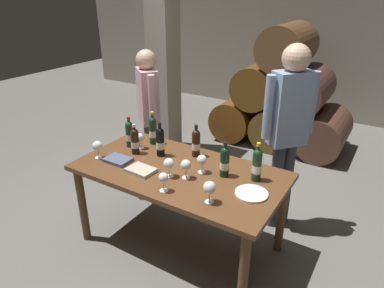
{
  "coord_description": "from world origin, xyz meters",
  "views": [
    {
      "loc": [
        1.39,
        -2.05,
        2.12
      ],
      "look_at": [
        0.0,
        0.2,
        0.91
      ],
      "focal_mm": 32.42,
      "sensor_mm": 36.0,
      "label": 1
    }
  ],
  "objects_px": {
    "wine_glass_1": "(169,164)",
    "sommelier_presenting": "(288,123)",
    "wine_bottle_2": "(153,130)",
    "wine_glass_3": "(97,146)",
    "wine_glass_0": "(202,160)",
    "taster_seated_left": "(149,108)",
    "wine_bottle_3": "(135,141)",
    "wine_glass_6": "(186,165)",
    "wine_bottle_5": "(160,142)",
    "wine_glass_5": "(140,138)",
    "wine_bottle_6": "(130,134)",
    "serving_plate": "(251,194)",
    "wine_bottle_1": "(196,143)",
    "wine_glass_2": "(163,178)",
    "wine_glass_4": "(210,188)",
    "wine_bottle_0": "(257,164)",
    "wine_bottle_4": "(225,161)",
    "leather_ledger": "(141,170)",
    "tasting_notebook": "(118,160)",
    "dining_table": "(179,179)"
  },
  "relations": [
    {
      "from": "wine_bottle_5",
      "to": "wine_glass_5",
      "type": "bearing_deg",
      "value": 176.12
    },
    {
      "from": "wine_bottle_3",
      "to": "wine_glass_4",
      "type": "distance_m",
      "value": 0.99
    },
    {
      "from": "wine_bottle_3",
      "to": "dining_table",
      "type": "bearing_deg",
      "value": -5.54
    },
    {
      "from": "wine_glass_0",
      "to": "wine_bottle_1",
      "type": "bearing_deg",
      "value": 129.93
    },
    {
      "from": "wine_bottle_4",
      "to": "wine_glass_1",
      "type": "bearing_deg",
      "value": -146.39
    },
    {
      "from": "wine_bottle_2",
      "to": "wine_glass_0",
      "type": "xyz_separation_m",
      "value": [
        0.67,
        -0.25,
        -0.03
      ]
    },
    {
      "from": "tasting_notebook",
      "to": "wine_bottle_4",
      "type": "bearing_deg",
      "value": 15.85
    },
    {
      "from": "wine_bottle_4",
      "to": "wine_glass_2",
      "type": "distance_m",
      "value": 0.51
    },
    {
      "from": "wine_bottle_4",
      "to": "wine_glass_3",
      "type": "bearing_deg",
      "value": -164.47
    },
    {
      "from": "wine_glass_3",
      "to": "wine_bottle_2",
      "type": "bearing_deg",
      "value": 66.53
    },
    {
      "from": "wine_glass_2",
      "to": "tasting_notebook",
      "type": "xyz_separation_m",
      "value": [
        -0.61,
        0.17,
        -0.09
      ]
    },
    {
      "from": "wine_bottle_0",
      "to": "wine_glass_1",
      "type": "relative_size",
      "value": 1.97
    },
    {
      "from": "wine_bottle_5",
      "to": "wine_glass_4",
      "type": "relative_size",
      "value": 1.89
    },
    {
      "from": "wine_bottle_2",
      "to": "serving_plate",
      "type": "bearing_deg",
      "value": -16.45
    },
    {
      "from": "wine_glass_2",
      "to": "leather_ledger",
      "type": "height_order",
      "value": "wine_glass_2"
    },
    {
      "from": "wine_glass_4",
      "to": "sommelier_presenting",
      "type": "relative_size",
      "value": 0.1
    },
    {
      "from": "wine_bottle_5",
      "to": "wine_bottle_3",
      "type": "bearing_deg",
      "value": -158.98
    },
    {
      "from": "wine_glass_0",
      "to": "taster_seated_left",
      "type": "xyz_separation_m",
      "value": [
        -1.05,
        0.67,
        0.05
      ]
    },
    {
      "from": "wine_glass_1",
      "to": "tasting_notebook",
      "type": "relative_size",
      "value": 0.72
    },
    {
      "from": "wine_glass_0",
      "to": "sommelier_presenting",
      "type": "distance_m",
      "value": 0.85
    },
    {
      "from": "wine_bottle_1",
      "to": "wine_bottle_5",
      "type": "height_order",
      "value": "wine_bottle_5"
    },
    {
      "from": "wine_bottle_4",
      "to": "wine_glass_3",
      "type": "xyz_separation_m",
      "value": [
        -1.07,
        -0.3,
        -0.01
      ]
    },
    {
      "from": "wine_glass_1",
      "to": "wine_glass_6",
      "type": "bearing_deg",
      "value": 22.6
    },
    {
      "from": "wine_glass_2",
      "to": "wine_bottle_6",
      "type": "bearing_deg",
      "value": 147.22
    },
    {
      "from": "dining_table",
      "to": "leather_ledger",
      "type": "distance_m",
      "value": 0.32
    },
    {
      "from": "wine_glass_1",
      "to": "taster_seated_left",
      "type": "height_order",
      "value": "taster_seated_left"
    },
    {
      "from": "wine_bottle_6",
      "to": "serving_plate",
      "type": "distance_m",
      "value": 1.3
    },
    {
      "from": "wine_bottle_6",
      "to": "sommelier_presenting",
      "type": "relative_size",
      "value": 0.17
    },
    {
      "from": "wine_glass_2",
      "to": "sommelier_presenting",
      "type": "height_order",
      "value": "sommelier_presenting"
    },
    {
      "from": "wine_glass_6",
      "to": "taster_seated_left",
      "type": "bearing_deg",
      "value": 141.03
    },
    {
      "from": "wine_glass_1",
      "to": "wine_glass_2",
      "type": "bearing_deg",
      "value": -64.84
    },
    {
      "from": "wine_bottle_0",
      "to": "wine_bottle_4",
      "type": "xyz_separation_m",
      "value": [
        -0.24,
        -0.07,
        -0.01
      ]
    },
    {
      "from": "wine_bottle_2",
      "to": "wine_glass_6",
      "type": "height_order",
      "value": "wine_bottle_2"
    },
    {
      "from": "wine_bottle_1",
      "to": "wine_glass_1",
      "type": "bearing_deg",
      "value": -88.7
    },
    {
      "from": "taster_seated_left",
      "to": "wine_glass_0",
      "type": "bearing_deg",
      "value": -32.23
    },
    {
      "from": "wine_bottle_0",
      "to": "wine_bottle_4",
      "type": "relative_size",
      "value": 1.08
    },
    {
      "from": "wine_bottle_6",
      "to": "serving_plate",
      "type": "bearing_deg",
      "value": -7.63
    },
    {
      "from": "wine_bottle_3",
      "to": "taster_seated_left",
      "type": "relative_size",
      "value": 0.18
    },
    {
      "from": "wine_bottle_1",
      "to": "wine_bottle_2",
      "type": "height_order",
      "value": "wine_bottle_2"
    },
    {
      "from": "wine_bottle_3",
      "to": "wine_glass_3",
      "type": "relative_size",
      "value": 1.73
    },
    {
      "from": "wine_glass_1",
      "to": "taster_seated_left",
      "type": "distance_m",
      "value": 1.22
    },
    {
      "from": "dining_table",
      "to": "wine_bottle_1",
      "type": "height_order",
      "value": "wine_bottle_1"
    },
    {
      "from": "wine_bottle_4",
      "to": "wine_bottle_5",
      "type": "relative_size",
      "value": 0.94
    },
    {
      "from": "dining_table",
      "to": "serving_plate",
      "type": "height_order",
      "value": "serving_plate"
    },
    {
      "from": "wine_bottle_2",
      "to": "wine_glass_3",
      "type": "xyz_separation_m",
      "value": [
        -0.22,
        -0.5,
        -0.02
      ]
    },
    {
      "from": "wine_bottle_0",
      "to": "wine_glass_0",
      "type": "relative_size",
      "value": 2.03
    },
    {
      "from": "wine_glass_1",
      "to": "wine_glass_2",
      "type": "distance_m",
      "value": 0.21
    },
    {
      "from": "wine_bottle_2",
      "to": "taster_seated_left",
      "type": "relative_size",
      "value": 0.2
    },
    {
      "from": "wine_bottle_5",
      "to": "serving_plate",
      "type": "relative_size",
      "value": 1.29
    },
    {
      "from": "wine_glass_1",
      "to": "sommelier_presenting",
      "type": "height_order",
      "value": "sommelier_presenting"
    }
  ]
}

